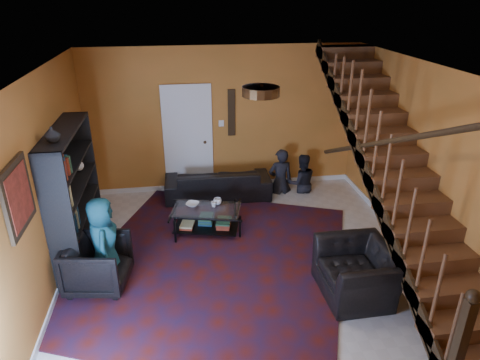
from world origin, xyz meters
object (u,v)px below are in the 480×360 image
object	(u,v)px
armchair_left	(98,264)
armchair_right	(358,272)
coffee_table	(206,219)
bookshelf	(75,199)
sofa	(218,183)

from	to	relation	value
armchair_left	armchair_right	bearing A→B (deg)	-91.80
armchair_left	coffee_table	size ratio (longest dim) A/B	0.64
armchair_left	armchair_right	xyz separation A→B (m)	(3.38, -0.66, -0.02)
bookshelf	armchair_left	bearing A→B (deg)	-65.80
sofa	armchair_right	bearing A→B (deg)	117.21
sofa	coffee_table	distance (m)	1.32
bookshelf	sofa	size ratio (longest dim) A/B	1.00
sofa	armchair_left	world-z (taller)	armchair_left
armchair_right	armchair_left	bearing A→B (deg)	-102.36
sofa	bookshelf	bearing A→B (deg)	38.98
sofa	coffee_table	xyz separation A→B (m)	(-0.32, -1.28, -0.05)
armchair_right	coffee_table	bearing A→B (deg)	-136.88
armchair_left	coffee_table	xyz separation A→B (m)	(1.54, 1.21, -0.12)
sofa	armchair_left	size ratio (longest dim) A/B	2.56
bookshelf	sofa	distance (m)	2.88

